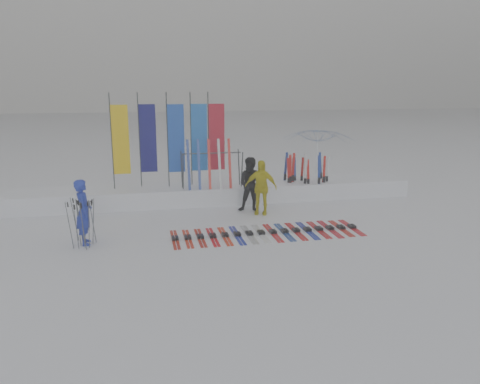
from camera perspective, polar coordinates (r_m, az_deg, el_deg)
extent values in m
plane|color=white|center=(12.31, 0.66, -6.24)|extent=(120.00, 120.00, 0.00)
cube|color=white|center=(16.57, -2.86, -0.10)|extent=(14.00, 1.60, 0.60)
imported|color=#1D2FAB|center=(12.66, -18.52, -2.34)|extent=(0.49, 0.67, 1.71)
imported|color=black|center=(15.09, 1.41, 0.90)|extent=(1.04, 0.91, 1.78)
imported|color=yellow|center=(14.80, 2.55, 0.58)|extent=(1.11, 0.78, 1.74)
imported|color=white|center=(18.37, 9.41, 4.00)|extent=(2.87, 2.92, 2.46)
cube|color=#AE200D|center=(12.66, -7.93, -5.64)|extent=(0.17, 1.60, 0.07)
cube|color=red|center=(12.69, -6.39, -5.56)|extent=(0.17, 1.56, 0.07)
cube|color=#B2210E|center=(12.72, -4.87, -5.47)|extent=(0.17, 1.57, 0.07)
cube|color=red|center=(12.76, -3.35, -5.38)|extent=(0.17, 1.61, 0.07)
cube|color=red|center=(12.82, -1.84, -5.28)|extent=(0.17, 1.62, 0.07)
cube|color=#152296|center=(12.88, -0.35, -5.19)|extent=(0.17, 1.65, 0.07)
cube|color=#ACAEB3|center=(12.95, 1.12, -5.09)|extent=(0.17, 1.66, 0.07)
cube|color=silver|center=(13.03, 2.58, -4.99)|extent=(0.17, 1.68, 0.07)
cube|color=red|center=(13.11, 4.02, -4.88)|extent=(0.17, 1.66, 0.07)
cube|color=navy|center=(13.21, 5.44, -4.78)|extent=(0.17, 1.62, 0.07)
cube|color=#B10E0E|center=(13.31, 6.84, -4.67)|extent=(0.17, 1.63, 0.07)
cube|color=navy|center=(13.42, 8.22, -4.56)|extent=(0.17, 1.65, 0.07)
cube|color=#B50E11|center=(13.54, 9.57, -4.45)|extent=(0.17, 1.61, 0.07)
cube|color=red|center=(13.67, 10.90, -4.35)|extent=(0.17, 1.67, 0.07)
cube|color=#B3180E|center=(13.80, 12.20, -4.24)|extent=(0.17, 1.56, 0.07)
cube|color=red|center=(13.94, 13.47, -4.13)|extent=(0.17, 1.57, 0.07)
cylinder|color=#595B60|center=(12.70, -18.64, -3.46)|extent=(0.11, 0.07, 1.21)
cylinder|color=#595B60|center=(12.29, -18.61, -4.00)|extent=(0.12, 0.13, 1.21)
cylinder|color=#595B60|center=(12.40, -17.93, -3.74)|extent=(0.08, 0.09, 1.23)
cylinder|color=#595B60|center=(12.72, -17.51, -3.47)|extent=(0.11, 0.10, 1.16)
cylinder|color=#595B60|center=(13.06, -18.58, -3.03)|extent=(0.06, 0.04, 1.20)
cylinder|color=#595B60|center=(12.74, -18.64, -3.54)|extent=(0.02, 0.03, 1.16)
cylinder|color=#595B60|center=(13.06, -19.52, -3.15)|extent=(0.16, 0.09, 1.17)
cylinder|color=#595B60|center=(12.34, -18.65, -3.89)|extent=(0.05, 0.10, 1.23)
cylinder|color=#595B60|center=(12.39, -20.07, -3.87)|extent=(0.12, 0.13, 1.25)
cylinder|color=#595B60|center=(12.65, -18.87, -3.52)|extent=(0.15, 0.12, 1.22)
cylinder|color=#595B60|center=(12.42, -19.35, -3.99)|extent=(0.07, 0.05, 1.17)
cylinder|color=#595B60|center=(12.69, -19.11, -3.50)|extent=(0.08, 0.14, 1.21)
cylinder|color=#595B60|center=(12.64, -17.45, -3.44)|extent=(0.12, 0.03, 1.22)
cylinder|color=#595B60|center=(12.67, -18.95, -3.55)|extent=(0.12, 0.10, 1.20)
cylinder|color=#383A3F|center=(16.13, -15.36, 5.95)|extent=(0.04, 0.04, 3.20)
cube|color=yellow|center=(16.11, -14.34, 6.18)|extent=(0.55, 0.03, 2.30)
cylinder|color=#383A3F|center=(16.30, -12.16, 6.19)|extent=(0.04, 0.04, 3.20)
cube|color=#0D0D5F|center=(16.30, -11.14, 6.41)|extent=(0.55, 0.03, 2.30)
cylinder|color=#383A3F|center=(16.12, -8.81, 6.25)|extent=(0.04, 0.04, 3.20)
cube|color=blue|center=(16.13, -7.78, 6.47)|extent=(0.55, 0.03, 2.30)
cylinder|color=#383A3F|center=(16.30, -5.99, 6.41)|extent=(0.04, 0.04, 3.20)
cube|color=blue|center=(16.33, -4.98, 6.62)|extent=(0.55, 0.03, 2.30)
cylinder|color=#383A3F|center=(16.42, -3.86, 6.50)|extent=(0.04, 0.04, 3.20)
cube|color=#B11225|center=(16.45, -2.86, 6.70)|extent=(0.55, 0.03, 2.30)
cylinder|color=#383A3F|center=(15.60, -6.96, 2.46)|extent=(0.04, 0.30, 1.23)
cylinder|color=#383A3F|center=(16.09, -7.12, 2.78)|extent=(0.04, 0.30, 1.23)
cylinder|color=#383A3F|center=(15.90, 0.24, 2.76)|extent=(0.04, 0.30, 1.23)
cylinder|color=#383A3F|center=(16.38, -0.13, 3.07)|extent=(0.04, 0.30, 1.23)
cylinder|color=#383A3F|center=(15.87, -3.49, 4.75)|extent=(2.00, 0.04, 0.04)
cube|color=navy|center=(17.71, 9.82, 2.23)|extent=(0.09, 0.04, 1.59)
cube|color=silver|center=(17.08, 6.46, 1.73)|extent=(0.09, 0.03, 1.47)
cube|color=silver|center=(17.03, 7.98, 2.02)|extent=(0.09, 0.03, 1.69)
cube|color=navy|center=(16.75, 9.61, 1.66)|extent=(0.09, 0.04, 1.62)
cube|color=navy|center=(17.26, 6.70, 1.82)|extent=(0.09, 0.04, 1.46)
cube|color=silver|center=(17.28, 10.52, 1.80)|extent=(0.09, 0.04, 1.51)
cube|color=navy|center=(17.24, 5.52, 2.14)|extent=(0.09, 0.02, 1.64)
cube|color=red|center=(16.85, 5.97, 1.63)|extent=(0.09, 0.03, 1.50)
cube|color=red|center=(16.78, 8.33, 1.45)|extent=(0.09, 0.02, 1.47)
cube|color=red|center=(16.99, 6.44, 2.00)|extent=(0.09, 0.02, 1.66)
cube|color=red|center=(17.32, 7.53, 1.82)|extent=(0.09, 0.03, 1.45)
cube|color=red|center=(17.09, 10.18, 1.75)|extent=(0.09, 0.03, 1.55)
cube|color=silver|center=(16.79, 7.93, 1.56)|extent=(0.09, 0.04, 1.51)
cube|color=red|center=(16.82, 6.16, 1.81)|extent=(0.09, 0.04, 1.61)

